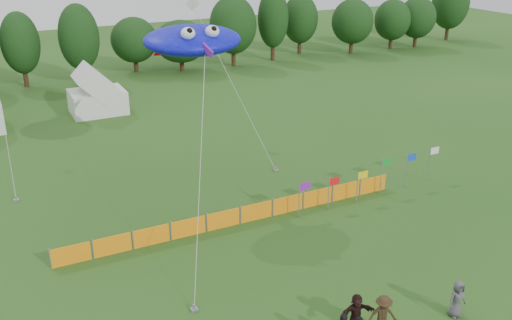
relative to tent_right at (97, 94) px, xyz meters
name	(u,v)px	position (x,y,z in m)	size (l,w,h in m)	color
treeline	(103,40)	(3.40, 11.72, 2.52)	(104.57, 8.78, 8.36)	#382314
tent_right	(97,94)	(0.00, 0.00, 0.00)	(4.66, 3.73, 3.29)	silver
barrier_fence	(240,216)	(2.53, -23.75, -1.16)	(19.90, 0.06, 1.00)	orange
flag_row	(372,175)	(11.02, -24.27, -0.23)	(10.73, 0.74, 2.26)	gray
spectator_c	(383,316)	(3.65, -34.67, -0.73)	(1.20, 0.69, 1.86)	#332414
spectator_e	(457,299)	(7.22, -35.04, -0.81)	(0.83, 0.54, 1.69)	#48474C
spectator_f	(356,312)	(2.98, -33.85, -0.84)	(1.51, 0.48, 1.63)	black
stingray_kite	(191,39)	(1.75, -19.32, 7.79)	(7.20, 17.44, 10.45)	#1014EF
small_kite_white	(218,55)	(6.78, -11.16, 4.87)	(2.21, 10.87, 10.33)	silver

